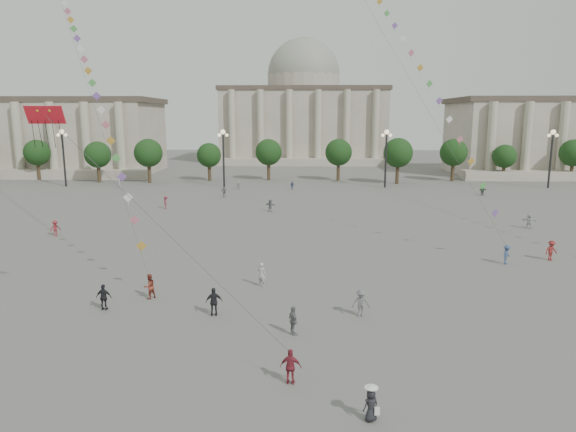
{
  "coord_description": "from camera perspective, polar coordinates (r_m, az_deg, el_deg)",
  "views": [
    {
      "loc": [
        -0.61,
        -25.05,
        12.92
      ],
      "look_at": [
        -1.55,
        12.0,
        5.74
      ],
      "focal_mm": 32.0,
      "sensor_mm": 36.0,
      "label": 1
    }
  ],
  "objects": [
    {
      "name": "lamp_post_mid_west",
      "position": [
        96.29,
        -7.21,
        7.56
      ],
      "size": [
        2.0,
        0.9,
        10.65
      ],
      "color": "#262628",
      "rests_on": "ground"
    },
    {
      "name": "tree_row",
      "position": [
        103.32,
        1.8,
        6.78
      ],
      "size": [
        137.12,
        5.12,
        8.0
      ],
      "color": "#332519",
      "rests_on": "ground"
    },
    {
      "name": "person_crowd_4",
      "position": [
        93.47,
        -5.53,
        3.43
      ],
      "size": [
        1.01,
        1.45,
        1.51
      ],
      "primitive_type": "imported",
      "rotation": [
        0.0,
        0.0,
        4.26
      ],
      "color": "#B5B4B0",
      "rests_on": "ground"
    },
    {
      "name": "person_crowd_0",
      "position": [
        92.49,
        0.45,
        3.41
      ],
      "size": [
        0.96,
        0.62,
        1.51
      ],
      "primitive_type": "imported",
      "rotation": [
        0.0,
        0.0,
        0.31
      ],
      "color": "navy",
      "rests_on": "ground"
    },
    {
      "name": "person_crowd_9",
      "position": [
        91.84,
        20.81,
        2.68
      ],
      "size": [
        1.59,
        1.07,
        1.65
      ],
      "primitive_type": "imported",
      "rotation": [
        0.0,
        0.0,
        0.42
      ],
      "color": "black",
      "rests_on": "ground"
    },
    {
      "name": "kite_flyer_1",
      "position": [
        49.69,
        23.13,
        -3.97
      ],
      "size": [
        1.22,
        1.28,
        1.74
      ],
      "primitive_type": "imported",
      "rotation": [
        0.0,
        0.0,
        0.88
      ],
      "color": "#354978",
      "rests_on": "ground"
    },
    {
      "name": "tourist_3",
      "position": [
        31.39,
        0.59,
        -11.55
      ],
      "size": [
        0.85,
        1.14,
        1.8
      ],
      "primitive_type": "imported",
      "rotation": [
        0.0,
        0.0,
        2.02
      ],
      "color": "slate",
      "rests_on": "ground"
    },
    {
      "name": "person_crowd_10",
      "position": [
        99.23,
        -18.23,
        3.43
      ],
      "size": [
        0.72,
        0.75,
        1.73
      ],
      "primitive_type": "imported",
      "rotation": [
        0.0,
        0.0,
        2.27
      ],
      "color": "#BBBBB6",
      "rests_on": "ground"
    },
    {
      "name": "tourist_0",
      "position": [
        26.15,
        0.31,
        -16.39
      ],
      "size": [
        1.1,
        0.56,
        1.8
      ],
      "primitive_type": "imported",
      "rotation": [
        0.0,
        0.0,
        3.02
      ],
      "color": "maroon",
      "rests_on": "ground"
    },
    {
      "name": "person_crowd_8",
      "position": [
        52.66,
        27.21,
        -3.43
      ],
      "size": [
        1.36,
        1.02,
        1.87
      ],
      "primitive_type": "imported",
      "rotation": [
        0.0,
        0.0,
        0.3
      ],
      "color": "maroon",
      "rests_on": "ground"
    },
    {
      "name": "lamp_post_far_west",
      "position": [
        105.05,
        -23.73,
        7.01
      ],
      "size": [
        2.0,
        0.9,
        10.65
      ],
      "color": "#262628",
      "rests_on": "ground"
    },
    {
      "name": "person_crowd_2",
      "position": [
        61.89,
        -24.44,
        -1.25
      ],
      "size": [
        1.28,
        1.25,
        1.76
      ],
      "primitive_type": "imported",
      "rotation": [
        0.0,
        0.0,
        0.75
      ],
      "color": "maroon",
      "rests_on": "ground"
    },
    {
      "name": "tourist_4",
      "position": [
        34.55,
        -8.21,
        -9.41
      ],
      "size": [
        1.19,
        0.68,
        1.91
      ],
      "primitive_type": "imported",
      "rotation": [
        0.0,
        0.0,
        3.35
      ],
      "color": "black",
      "rests_on": "ground"
    },
    {
      "name": "tourist_1",
      "position": [
        37.32,
        -19.77,
        -8.49
      ],
      "size": [
        1.07,
        0.47,
        1.8
      ],
      "primitive_type": "imported",
      "rotation": [
        0.0,
        0.0,
        3.11
      ],
      "color": "black",
      "rests_on": "ground"
    },
    {
      "name": "person_crowd_13",
      "position": [
        39.92,
        -2.94,
        -6.5
      ],
      "size": [
        0.83,
        0.74,
        1.9
      ],
      "primitive_type": "imported",
      "rotation": [
        0.0,
        0.0,
        2.63
      ],
      "color": "#ADADA9",
      "rests_on": "ground"
    },
    {
      "name": "lamp_post_mid_east",
      "position": [
        96.48,
        10.86,
        7.46
      ],
      "size": [
        2.0,
        0.9,
        10.65
      ],
      "color": "#262628",
      "rests_on": "ground"
    },
    {
      "name": "person_crowd_16",
      "position": [
        84.34,
        -7.12,
        2.7
      ],
      "size": [
        1.13,
        0.6,
        1.84
      ],
      "primitive_type": "imported",
      "rotation": [
        0.0,
        0.0,
        0.15
      ],
      "color": "slate",
      "rests_on": "ground"
    },
    {
      "name": "ground",
      "position": [
        28.19,
        2.64,
        -16.33
      ],
      "size": [
        360.0,
        360.0,
        0.0
      ],
      "primitive_type": "plane",
      "color": "#5B5956",
      "rests_on": "ground"
    },
    {
      "name": "kite_flyer_0",
      "position": [
        38.6,
        -15.14,
        -7.55
      ],
      "size": [
        1.11,
        1.12,
        1.83
      ],
      "primitive_type": "imported",
      "rotation": [
        0.0,
        0.0,
        3.97
      ],
      "color": "maroon",
      "rests_on": "ground"
    },
    {
      "name": "person_crowd_7",
      "position": [
        66.56,
        25.22,
        -0.51
      ],
      "size": [
        1.73,
        0.98,
        1.77
      ],
      "primitive_type": "imported",
      "rotation": [
        0.0,
        0.0,
        2.85
      ],
      "color": "#BBBBB7",
      "rests_on": "ground"
    },
    {
      "name": "person_crowd_17",
      "position": [
        75.32,
        -13.42,
        1.48
      ],
      "size": [
        1.03,
        1.33,
        1.81
      ],
      "primitive_type": "imported",
      "rotation": [
        0.0,
        0.0,
        1.91
      ],
      "color": "maroon",
      "rests_on": "ground"
    },
    {
      "name": "person_crowd_6",
      "position": [
        34.38,
        8.11,
        -9.55
      ],
      "size": [
        1.23,
        0.73,
        1.87
      ],
      "primitive_type": "imported",
      "rotation": [
        0.0,
        0.0,
        6.26
      ],
      "color": "#5F5E63",
      "rests_on": "ground"
    },
    {
      "name": "dragon_kite",
      "position": [
        33.14,
        -25.06,
        8.78
      ],
      "size": [
        8.29,
        3.56,
        19.48
      ],
      "color": "red",
      "rests_on": "ground"
    },
    {
      "name": "lamp_post_far_east",
      "position": [
        105.57,
        27.25,
        6.74
      ],
      "size": [
        2.0,
        0.9,
        10.65
      ],
      "color": "#262628",
      "rests_on": "ground"
    },
    {
      "name": "person_crowd_12",
      "position": [
        71.05,
        -1.99,
        1.18
      ],
      "size": [
        1.63,
        1.25,
        1.72
      ],
      "primitive_type": "imported",
      "rotation": [
        0.0,
        0.0,
        2.6
      ],
      "color": "slate",
      "rests_on": "ground"
    },
    {
      "name": "hat_person",
      "position": [
        23.72,
        9.21,
        -19.9
      ],
      "size": [
        0.85,
        0.75,
        1.69
      ],
      "color": "black",
      "rests_on": "ground"
    },
    {
      "name": "kite_train_west",
      "position": [
        59.92,
        -22.34,
        17.25
      ],
      "size": [
        23.58,
        37.0,
        56.26
      ],
      "color": "#3F3F3F",
      "rests_on": "ground"
    },
    {
      "name": "hall_central",
      "position": [
        154.27,
        1.72,
        11.44
      ],
      "size": [
        48.3,
        34.3,
        35.5
      ],
      "color": "gray",
      "rests_on": "ground"
    }
  ]
}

